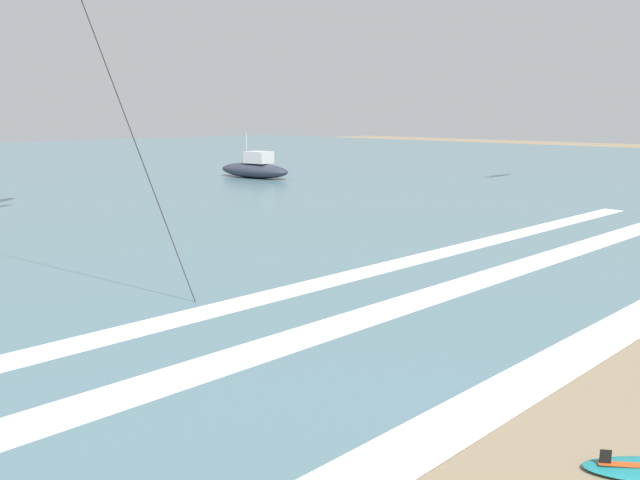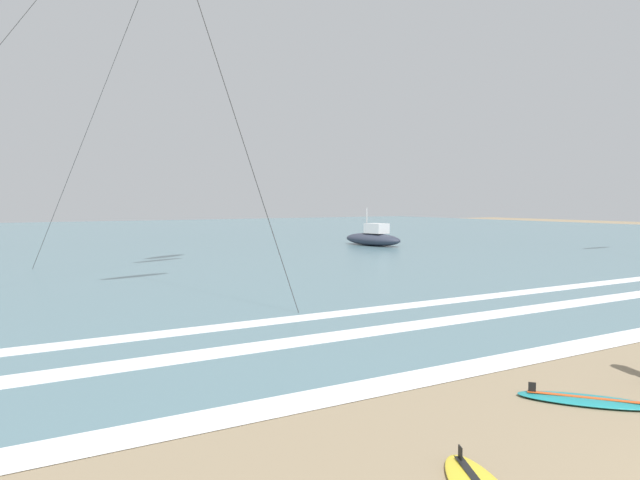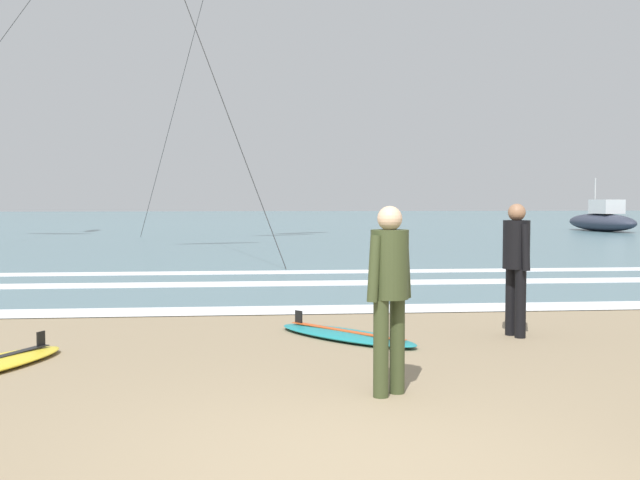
# 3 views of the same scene
# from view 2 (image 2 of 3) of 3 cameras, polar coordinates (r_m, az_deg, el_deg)

# --- Properties ---
(ocean_surface) EXTENTS (140.00, 90.00, 0.01)m
(ocean_surface) POSITION_cam_2_polar(r_m,az_deg,el_deg) (53.46, -22.41, 0.05)
(ocean_surface) COLOR slate
(ocean_surface) RESTS_ON ground
(wave_foam_shoreline) EXTENTS (48.63, 0.87, 0.01)m
(wave_foam_shoreline) POSITION_cam_2_polar(r_m,az_deg,el_deg) (12.95, 18.10, -10.72)
(wave_foam_shoreline) COLOR white
(wave_foam_shoreline) RESTS_ON ocean_surface
(wave_foam_mid_break) EXTENTS (55.32, 0.88, 0.01)m
(wave_foam_mid_break) POSITION_cam_2_polar(r_m,az_deg,el_deg) (14.73, 3.95, -8.79)
(wave_foam_mid_break) COLOR white
(wave_foam_mid_break) RESTS_ON ocean_surface
(wave_foam_outer_break) EXTENTS (36.21, 0.78, 0.01)m
(wave_foam_outer_break) POSITION_cam_2_polar(r_m,az_deg,el_deg) (17.22, 2.43, -6.94)
(wave_foam_outer_break) COLOR white
(wave_foam_outer_break) RESTS_ON ocean_surface
(surfboard_near_water) EXTENTS (1.79, 2.01, 0.25)m
(surfboard_near_water) POSITION_cam_2_polar(r_m,az_deg,el_deg) (10.72, 24.00, -13.75)
(surfboard_near_water) COLOR teal
(surfboard_near_water) RESTS_ON ground
(offshore_boat) EXTENTS (2.45, 5.39, 2.70)m
(offshore_boat) POSITION_cam_2_polar(r_m,az_deg,el_deg) (42.83, 5.06, 0.19)
(offshore_boat) COLOR #2D3342
(offshore_boat) RESTS_ON ground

